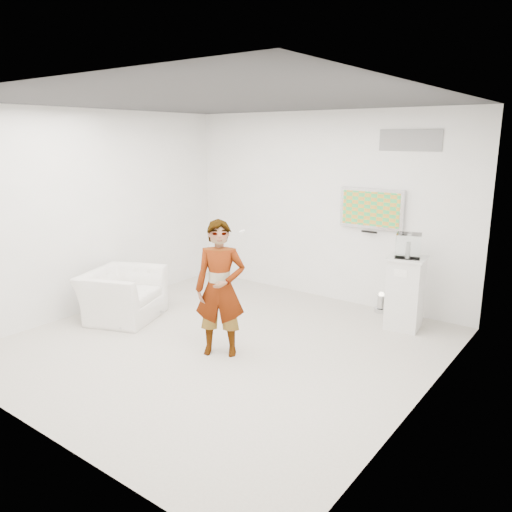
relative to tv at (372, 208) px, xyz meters
name	(u,v)px	position (x,y,z in m)	size (l,w,h in m)	color
room	(223,229)	(-0.85, -2.45, -0.05)	(5.01, 5.01, 3.00)	beige
tv	(372,208)	(0.00, 0.00, 0.00)	(1.00, 0.08, 0.60)	silver
logo_decal	(410,140)	(0.50, 0.04, 1.00)	(0.90, 0.02, 0.30)	slate
person	(220,289)	(-0.71, -2.68, -0.72)	(0.60, 0.40, 1.66)	white
armchair	(122,295)	(-2.66, -2.60, -1.19)	(1.09, 0.96, 0.71)	white
pedestal	(405,293)	(0.78, -0.52, -1.04)	(0.49, 0.49, 1.01)	silver
floor_uplight	(381,303)	(0.28, -0.11, -1.40)	(0.19, 0.19, 0.30)	silver
vitrine	(408,246)	(0.78, -0.52, -0.38)	(0.32, 0.32, 0.32)	silver
console	(408,249)	(0.78, -0.52, -0.43)	(0.05, 0.16, 0.22)	silver
wii_remote	(242,232)	(-0.57, -2.42, -0.06)	(0.03, 0.13, 0.03)	silver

